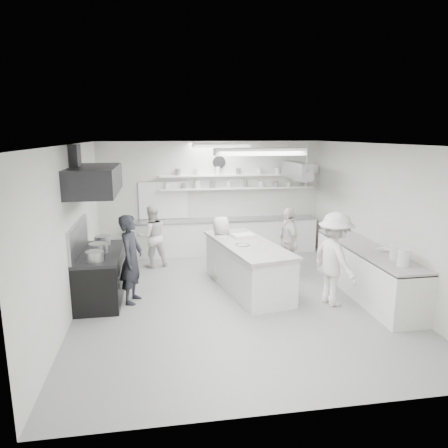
{
  "coord_description": "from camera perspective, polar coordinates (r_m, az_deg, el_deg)",
  "views": [
    {
      "loc": [
        -1.45,
        -7.57,
        3.19
      ],
      "look_at": [
        -0.13,
        0.6,
        1.38
      ],
      "focal_mm": 33.19,
      "sensor_mm": 36.0,
      "label": 1
    }
  ],
  "objects": [
    {
      "name": "stove",
      "position": [
        8.51,
        -16.59,
        -6.99
      ],
      "size": [
        0.8,
        1.8,
        0.9
      ],
      "primitive_type": "cube",
      "color": "black",
      "rests_on": "floor"
    },
    {
      "name": "cook_island_left",
      "position": [
        9.14,
        -0.39,
        -3.38
      ],
      "size": [
        0.58,
        0.77,
        1.43
      ],
      "primitive_type": "imported",
      "rotation": [
        0.0,
        0.0,
        1.76
      ],
      "color": "silver",
      "rests_on": "floor"
    },
    {
      "name": "prep_island",
      "position": [
        8.68,
        3.24,
        -5.95
      ],
      "size": [
        1.44,
        2.69,
        0.94
      ],
      "primitive_type": "cube",
      "rotation": [
        0.0,
        0.0,
        0.2
      ],
      "color": "white",
      "rests_on": "floor"
    },
    {
      "name": "bowl_island_a",
      "position": [
        8.38,
        2.6,
        -3.01
      ],
      "size": [
        0.34,
        0.34,
        0.07
      ],
      "primitive_type": "imported",
      "rotation": [
        0.0,
        0.0,
        0.29
      ],
      "color": "#A1A3A5",
      "rests_on": "prep_island"
    },
    {
      "name": "light_fixture_front",
      "position": [
        5.96,
        4.95,
        9.89
      ],
      "size": [
        1.3,
        0.25,
        0.1
      ],
      "primitive_type": "cube",
      "color": "white",
      "rests_on": "ceiling"
    },
    {
      "name": "stove_pot",
      "position": [
        8.27,
        -16.9,
        -3.36
      ],
      "size": [
        0.35,
        0.35,
        0.24
      ],
      "primitive_type": "cylinder",
      "color": "#A1A3A5",
      "rests_on": "stove"
    },
    {
      "name": "ceiling",
      "position": [
        7.71,
        1.66,
        10.99
      ],
      "size": [
        6.0,
        7.0,
        0.02
      ],
      "primitive_type": "cube",
      "color": "white",
      "rests_on": "wall_back"
    },
    {
      "name": "pot_rack",
      "position": [
        10.59,
        9.93,
        7.32
      ],
      "size": [
        0.3,
        1.6,
        0.4
      ],
      "primitive_type": "cube",
      "color": "#A1A3A5",
      "rests_on": "ceiling"
    },
    {
      "name": "pass_through_window",
      "position": [
        11.19,
        -8.33,
        3.25
      ],
      "size": [
        1.3,
        0.04,
        1.0
      ],
      "primitive_type": "cube",
      "color": "black",
      "rests_on": "wall_back"
    },
    {
      "name": "cook_island_right",
      "position": [
        9.49,
        8.85,
        -2.48
      ],
      "size": [
        0.43,
        0.94,
        1.58
      ],
      "primitive_type": "imported",
      "rotation": [
        0.0,
        0.0,
        -1.52
      ],
      "color": "silver",
      "rests_on": "floor"
    },
    {
      "name": "cook_back",
      "position": [
        10.18,
        -9.9,
        -1.67
      ],
      "size": [
        0.86,
        0.75,
        1.52
      ],
      "primitive_type": "imported",
      "rotation": [
        0.0,
        0.0,
        -2.87
      ],
      "color": "silver",
      "rests_on": "floor"
    },
    {
      "name": "wall_back",
      "position": [
        11.29,
        -1.72,
        3.71
      ],
      "size": [
        6.0,
        0.04,
        3.0
      ],
      "primitive_type": "cube",
      "color": "silver",
      "rests_on": "floor"
    },
    {
      "name": "wall_right",
      "position": [
        8.94,
        20.84,
        0.62
      ],
      "size": [
        0.04,
        7.0,
        3.0
      ],
      "primitive_type": "cube",
      "color": "silver",
      "rests_on": "floor"
    },
    {
      "name": "light_fixture_rear",
      "position": [
        9.49,
        -0.42,
        10.82
      ],
      "size": [
        1.3,
        0.25,
        0.1
      ],
      "primitive_type": "cube",
      "color": "white",
      "rests_on": "ceiling"
    },
    {
      "name": "shelf_upper",
      "position": [
        11.2,
        1.92,
        6.73
      ],
      "size": [
        4.2,
        0.26,
        0.04
      ],
      "primitive_type": "cube",
      "color": "white",
      "rests_on": "wall_back"
    },
    {
      "name": "right_counter",
      "position": [
        8.86,
        19.0,
        -6.24
      ],
      "size": [
        0.74,
        3.3,
        0.94
      ],
      "primitive_type": "cube",
      "color": "white",
      "rests_on": "floor"
    },
    {
      "name": "cook_stove",
      "position": [
        8.09,
        -12.66,
        -4.74
      ],
      "size": [
        0.57,
        0.71,
        1.72
      ],
      "primitive_type": "imported",
      "rotation": [
        0.0,
        0.0,
        1.29
      ],
      "color": "#24242B",
      "rests_on": "floor"
    },
    {
      "name": "shelf_lower",
      "position": [
        11.24,
        1.91,
        4.96
      ],
      "size": [
        4.2,
        0.26,
        0.04
      ],
      "primitive_type": "cube",
      "color": "white",
      "rests_on": "wall_back"
    },
    {
      "name": "exhaust_hood",
      "position": [
        8.1,
        -17.41,
        5.82
      ],
      "size": [
        0.85,
        2.0,
        0.5
      ],
      "primitive_type": "cube",
      "color": "#252528",
      "rests_on": "wall_left"
    },
    {
      "name": "bowl_island_b",
      "position": [
        8.13,
        5.49,
        -3.54
      ],
      "size": [
        0.27,
        0.27,
        0.06
      ],
      "primitive_type": "imported",
      "rotation": [
        0.0,
        0.0,
        0.38
      ],
      "color": "white",
      "rests_on": "prep_island"
    },
    {
      "name": "wall_left",
      "position": [
        7.91,
        -20.28,
        -0.78
      ],
      "size": [
        0.04,
        7.0,
        3.0
      ],
      "primitive_type": "cube",
      "color": "silver",
      "rests_on": "floor"
    },
    {
      "name": "wall_front",
      "position": [
        4.64,
        9.77,
        -9.2
      ],
      "size": [
        6.0,
        0.04,
        3.0
      ],
      "primitive_type": "cube",
      "color": "silver",
      "rests_on": "floor"
    },
    {
      "name": "wall_clock",
      "position": [
        11.18,
        -0.7,
        8.53
      ],
      "size": [
        0.32,
        0.05,
        0.32
      ],
      "primitive_type": "cylinder",
      "rotation": [
        1.57,
        0.0,
        0.0
      ],
      "color": "white",
      "rests_on": "wall_back"
    },
    {
      "name": "bowl_right",
      "position": [
        8.61,
        21.05,
        -3.43
      ],
      "size": [
        0.32,
        0.32,
        0.07
      ],
      "primitive_type": "imported",
      "rotation": [
        0.0,
        0.0,
        0.24
      ],
      "color": "white",
      "rests_on": "right_counter"
    },
    {
      "name": "floor",
      "position": [
        8.35,
        1.53,
        -10.22
      ],
      "size": [
        6.0,
        7.0,
        0.02
      ],
      "primitive_type": "cube",
      "color": "#999999",
      "rests_on": "ground"
    },
    {
      "name": "cook_right",
      "position": [
        8.05,
        15.02,
        -4.72
      ],
      "size": [
        0.89,
        1.26,
        1.78
      ],
      "primitive_type": "imported",
      "rotation": [
        0.0,
        0.0,
        1.79
      ],
      "color": "silver",
      "rests_on": "floor"
    },
    {
      "name": "back_counter",
      "position": [
        11.25,
        0.03,
        -1.72
      ],
      "size": [
        5.0,
        0.6,
        0.92
      ],
      "primitive_type": "cube",
      "color": "white",
      "rests_on": "floor"
    }
  ]
}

